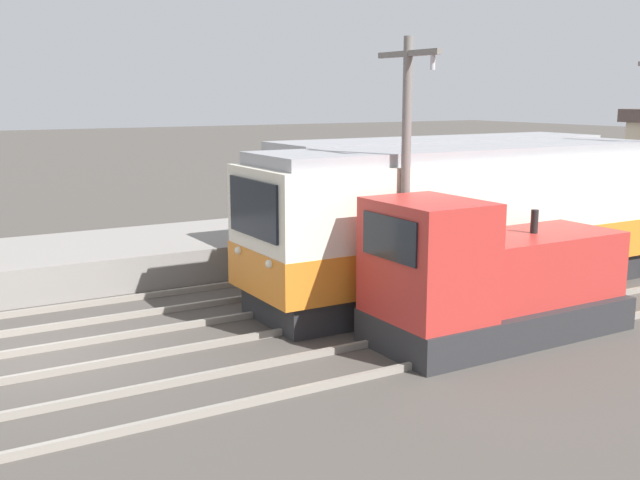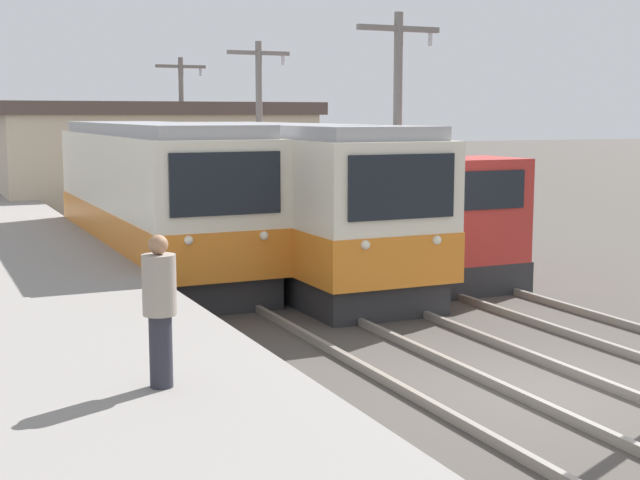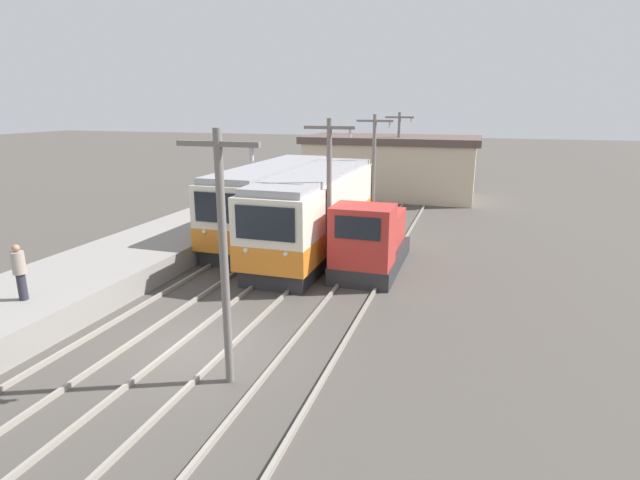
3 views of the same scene
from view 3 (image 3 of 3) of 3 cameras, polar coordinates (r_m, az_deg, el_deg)
The scene contains 14 objects.
ground_plane at distance 14.76m, azimuth -13.98°, elevation -12.00°, with size 200.00×200.00×0.00m, color #47423D.
platform_left at distance 18.45m, azimuth -31.03°, elevation -6.63°, with size 4.50×54.00×0.92m, color gray.
track_left at distance 16.15m, azimuth -22.03°, elevation -9.97°, with size 1.54×60.00×0.14m.
track_center at distance 14.63m, azimuth -13.32°, elevation -11.90°, with size 1.54×60.00×0.14m.
track_right at distance 13.46m, azimuth -1.91°, elevation -13.98°, with size 1.54×60.00×0.14m.
commuter_train_left at distance 25.42m, azimuth -5.39°, elevation 4.02°, with size 2.84×11.02×3.75m.
commuter_train_center at distance 23.18m, azimuth -0.33°, elevation 2.98°, with size 2.84×12.06×3.74m.
shunting_locomotive at distance 20.62m, azimuth 5.85°, elevation -0.15°, with size 2.40×5.71×3.00m.
catenary_mast_near at distance 11.72m, azimuth -10.95°, elevation -1.16°, with size 2.00×0.20×6.16m.
catenary_mast_mid at distance 19.49m, azimuth 1.07°, elevation 5.61°, with size 2.00×0.20×6.16m.
catenary_mast_far at distance 27.75m, azimuth 6.17°, elevation 8.38°, with size 2.00×0.20×6.16m.
catenary_mast_distant at distance 36.16m, azimuth 8.94°, elevation 9.85°, with size 2.00×0.20×6.16m.
person_on_platform at distance 17.40m, azimuth -31.12°, elevation -2.96°, with size 0.38×0.38×1.73m.
station_building at distance 37.84m, azimuth 8.10°, elevation 8.36°, with size 12.60×6.30×4.43m.
Camera 3 is at (7.16, -11.07, 6.63)m, focal length 28.00 mm.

